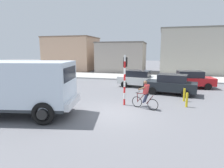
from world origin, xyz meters
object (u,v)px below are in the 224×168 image
object	(u,v)px
car_white_mid	(191,79)
traffic_light_pole	(125,73)
car_red_near	(139,79)
bollard_far	(184,95)
pedestrian_near_kerb	(185,78)
cyclist	(145,95)
car_far_side	(171,84)
truck_foreground	(23,85)
bollard_near	(187,100)

from	to	relation	value
car_white_mid	traffic_light_pole	bearing A→B (deg)	-124.79
traffic_light_pole	car_red_near	xyz separation A→B (m)	(0.20, 6.30, -1.25)
bollard_far	pedestrian_near_kerb	bearing A→B (deg)	83.19
cyclist	car_white_mid	size ratio (longest dim) A/B	0.41
car_white_mid	car_far_side	world-z (taller)	same
truck_foreground	bollard_near	world-z (taller)	truck_foreground
cyclist	traffic_light_pole	bearing A→B (deg)	157.36
car_red_near	bollard_near	size ratio (longest dim) A/B	4.72
bollard_far	truck_foreground	bearing A→B (deg)	-148.72
pedestrian_near_kerb	bollard_far	size ratio (longest dim) A/B	1.80
car_red_near	bollard_far	world-z (taller)	car_red_near
car_white_mid	pedestrian_near_kerb	distance (m)	0.86
traffic_light_pole	car_white_mid	xyz separation A→B (m)	(4.95, 7.12, -1.25)
cyclist	car_red_near	xyz separation A→B (m)	(-1.15, 6.86, -0.05)
truck_foreground	car_far_side	bearing A→B (deg)	43.18
traffic_light_pole	cyclist	bearing A→B (deg)	-22.64
car_far_side	cyclist	bearing A→B (deg)	-110.27
traffic_light_pole	car_white_mid	size ratio (longest dim) A/B	0.76
truck_foreground	traffic_light_pole	size ratio (longest dim) A/B	1.81
traffic_light_pole	pedestrian_near_kerb	size ratio (longest dim) A/B	1.98
cyclist	traffic_light_pole	distance (m)	1.89
truck_foreground	pedestrian_near_kerb	world-z (taller)	truck_foreground
traffic_light_pole	bollard_near	size ratio (longest dim) A/B	3.56
traffic_light_pole	car_white_mid	bearing A→B (deg)	55.21
car_red_near	car_white_mid	size ratio (longest dim) A/B	1.01
traffic_light_pole	car_far_side	xyz separation A→B (m)	(3.02, 3.96, -1.25)
pedestrian_near_kerb	truck_foreground	bearing A→B (deg)	-129.70
cyclist	car_far_side	bearing A→B (deg)	69.73
pedestrian_near_kerb	bollard_near	bearing A→B (deg)	-95.54
car_red_near	bollard_near	world-z (taller)	car_red_near
truck_foreground	cyclist	bearing A→B (deg)	24.71
truck_foreground	pedestrian_near_kerb	bearing A→B (deg)	50.30
truck_foreground	cyclist	distance (m)	6.85
truck_foreground	bollard_far	distance (m)	10.20
bollard_near	bollard_far	distance (m)	1.40
cyclist	pedestrian_near_kerb	xyz separation A→B (m)	(3.20, 8.45, -0.02)
car_white_mid	truck_foreground	bearing A→B (deg)	-132.88
car_red_near	pedestrian_near_kerb	size ratio (longest dim) A/B	2.62
cyclist	traffic_light_pole	world-z (taller)	traffic_light_pole
truck_foreground	car_far_side	size ratio (longest dim) A/B	1.36
cyclist	car_red_near	size ratio (longest dim) A/B	0.40
traffic_light_pole	car_red_near	world-z (taller)	traffic_light_pole
truck_foreground	bollard_near	bearing A→B (deg)	24.03
truck_foreground	cyclist	size ratio (longest dim) A/B	3.37
traffic_light_pole	car_far_side	distance (m)	5.13
traffic_light_pole	bollard_near	xyz separation A→B (m)	(3.83, 0.45, -1.62)
truck_foreground	car_red_near	size ratio (longest dim) A/B	1.36
pedestrian_near_kerb	cyclist	bearing A→B (deg)	-110.75
traffic_light_pole	bollard_far	bearing A→B (deg)	25.85
car_white_mid	bollard_near	distance (m)	6.77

